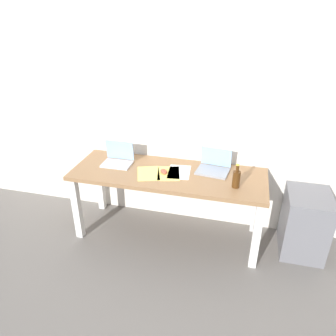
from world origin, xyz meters
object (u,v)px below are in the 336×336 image
(filing_cabinet, at_px, (304,223))
(desk, at_px, (168,181))
(laptop_left, at_px, (118,159))
(beer_bottle, at_px, (236,179))
(computer_mouse, at_px, (164,171))
(laptop_right, at_px, (214,167))

(filing_cabinet, bearing_deg, desk, -176.67)
(laptop_left, xyz_separation_m, beer_bottle, (1.20, -0.19, 0.03))
(desk, relative_size, beer_bottle, 8.37)
(beer_bottle, height_order, filing_cabinet, beer_bottle)
(beer_bottle, xyz_separation_m, computer_mouse, (-0.69, 0.10, -0.07))
(desk, bearing_deg, laptop_right, 19.42)
(desk, distance_m, laptop_right, 0.47)
(filing_cabinet, bearing_deg, laptop_left, -179.73)
(laptop_right, bearing_deg, beer_bottle, -49.35)
(beer_bottle, xyz_separation_m, filing_cabinet, (0.68, 0.20, -0.51))
(beer_bottle, relative_size, computer_mouse, 2.27)
(laptop_left, relative_size, filing_cabinet, 0.47)
(desk, xyz_separation_m, filing_cabinet, (1.34, 0.08, -0.32))
(beer_bottle, bearing_deg, laptop_right, 130.65)
(beer_bottle, bearing_deg, laptop_left, 171.07)
(desk, height_order, beer_bottle, beer_bottle)
(laptop_right, xyz_separation_m, computer_mouse, (-0.46, -0.17, -0.03))
(desk, distance_m, filing_cabinet, 1.38)
(laptop_left, height_order, computer_mouse, laptop_left)
(laptop_right, distance_m, beer_bottle, 0.36)
(laptop_right, height_order, beer_bottle, beer_bottle)
(filing_cabinet, bearing_deg, beer_bottle, -163.88)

